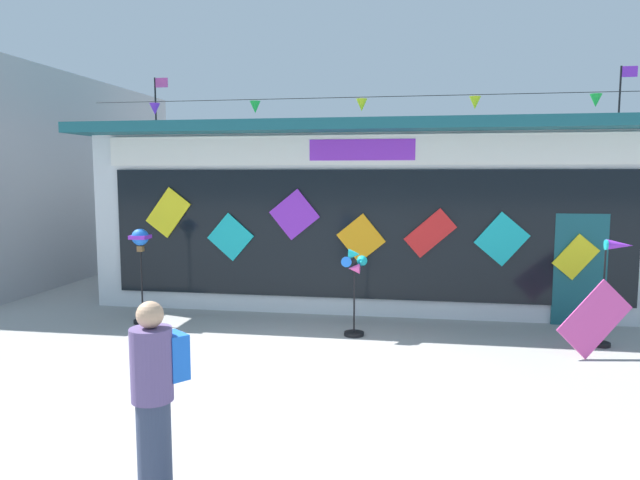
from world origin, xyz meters
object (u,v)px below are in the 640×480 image
object	(u,v)px
wind_spinner_far_left	(141,252)
person_near_camera	(155,396)
kite_shop_building	(371,211)
wind_spinner_center_left	(612,277)
display_kite_on_ground	(595,319)
wind_spinner_left	(354,279)

from	to	relation	value
wind_spinner_far_left	person_near_camera	size ratio (longest dim) A/B	1.03
kite_shop_building	person_near_camera	size ratio (longest dim) A/B	6.66
wind_spinner_center_left	display_kite_on_ground	xyz separation A→B (m)	(-0.39, -0.57, -0.54)
wind_spinner_center_left	person_near_camera	size ratio (longest dim) A/B	1.01
wind_spinner_far_left	wind_spinner_center_left	xyz separation A→B (m)	(7.87, -0.15, -0.19)
wind_spinner_far_left	wind_spinner_left	world-z (taller)	wind_spinner_far_left
kite_shop_building	display_kite_on_ground	distance (m)	5.74
kite_shop_building	wind_spinner_center_left	xyz separation A→B (m)	(4.02, -3.68, -0.74)
wind_spinner_center_left	person_near_camera	xyz separation A→B (m)	(-5.08, -5.22, -0.22)
wind_spinner_left	wind_spinner_center_left	distance (m)	4.01
kite_shop_building	wind_spinner_far_left	xyz separation A→B (m)	(-3.85, -3.53, -0.55)
wind_spinner_left	display_kite_on_ground	distance (m)	3.67
wind_spinner_left	display_kite_on_ground	world-z (taller)	wind_spinner_left
wind_spinner_center_left	person_near_camera	world-z (taller)	wind_spinner_center_left
wind_spinner_far_left	wind_spinner_center_left	size ratio (longest dim) A/B	1.02
wind_spinner_far_left	wind_spinner_left	xyz separation A→B (m)	(3.87, -0.22, -0.33)
person_near_camera	display_kite_on_ground	bearing A→B (deg)	83.11
display_kite_on_ground	wind_spinner_left	bearing A→B (deg)	172.09
wind_spinner_center_left	display_kite_on_ground	size ratio (longest dim) A/B	1.58
person_near_camera	kite_shop_building	bearing A→B (deg)	121.55
wind_spinner_far_left	wind_spinner_left	distance (m)	3.89
wind_spinner_left	person_near_camera	world-z (taller)	person_near_camera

